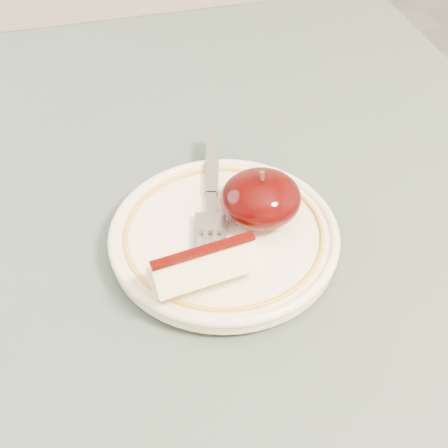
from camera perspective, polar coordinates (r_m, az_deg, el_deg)
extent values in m
cylinder|color=brown|center=(1.16, 9.32, 1.07)|extent=(0.05, 0.05, 0.71)
cube|color=#415049|center=(0.55, -10.11, -5.54)|extent=(0.90, 0.90, 0.04)
cylinder|color=#F3E6CC|center=(0.54, 0.00, -1.89)|extent=(0.11, 0.11, 0.01)
cylinder|color=#F3E6CC|center=(0.53, 0.00, -1.22)|extent=(0.19, 0.19, 0.01)
torus|color=#F3E6CC|center=(0.53, 0.00, -0.85)|extent=(0.20, 0.20, 0.01)
torus|color=gold|center=(0.53, 0.00, -0.74)|extent=(0.17, 0.17, 0.00)
ellipsoid|color=black|center=(0.53, 3.38, 2.33)|extent=(0.07, 0.07, 0.04)
cylinder|color=#472D19|center=(0.51, 3.49, 4.32)|extent=(0.00, 0.00, 0.01)
cube|color=beige|center=(0.48, -1.85, -4.05)|extent=(0.09, 0.05, 0.04)
cube|color=#370301|center=(0.46, -1.90, -2.43)|extent=(0.08, 0.02, 0.00)
cube|color=gray|center=(0.59, -1.06, 5.80)|extent=(0.04, 0.09, 0.00)
cube|color=gray|center=(0.55, -1.19, 1.92)|extent=(0.02, 0.03, 0.00)
cube|color=gray|center=(0.53, -1.25, 0.11)|extent=(0.03, 0.03, 0.00)
cube|color=gray|center=(0.51, -0.01, -2.15)|extent=(0.01, 0.04, 0.00)
cube|color=gray|center=(0.51, -0.88, -2.15)|extent=(0.01, 0.04, 0.00)
cube|color=gray|center=(0.51, -1.76, -2.14)|extent=(0.01, 0.04, 0.00)
cube|color=gray|center=(0.51, -2.63, -2.14)|extent=(0.01, 0.04, 0.00)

